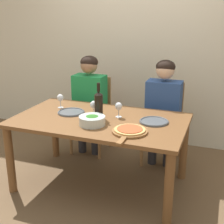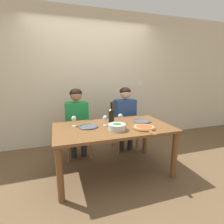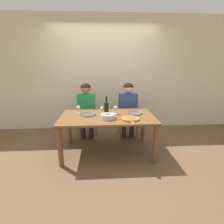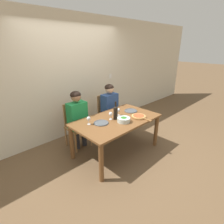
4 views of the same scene
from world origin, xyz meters
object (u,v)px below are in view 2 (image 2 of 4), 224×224
object	(u,v)px
chair_left	(77,128)
broccoli_bowl	(117,127)
person_man	(125,113)
dinner_plate_left	(89,127)
person_woman	(77,117)
dinner_plate_right	(142,121)
pizza_on_board	(144,128)
wine_glass_left	(74,119)
chair_right	(123,123)
wine_glass_centre	(105,119)
wine_glass_right	(120,117)
wine_bottle	(111,117)

from	to	relation	value
chair_left	broccoli_bowl	size ratio (longest dim) A/B	3.85
person_man	dinner_plate_left	size ratio (longest dim) A/B	4.43
person_woman	dinner_plate_right	size ratio (longest dim) A/B	4.43
broccoli_bowl	dinner_plate_right	xyz separation A→B (m)	(0.51, 0.26, -0.03)
dinner_plate_left	pizza_on_board	xyz separation A→B (m)	(0.72, -0.30, 0.01)
wine_glass_left	dinner_plate_left	bearing A→B (deg)	-32.14
broccoli_bowl	chair_right	bearing A→B (deg)	64.06
wine_glass_left	wine_glass_centre	size ratio (longest dim) A/B	1.00
chair_left	dinner_plate_right	bearing A→B (deg)	-37.40
wine_glass_left	person_woman	bearing A→B (deg)	78.36
broccoli_bowl	wine_glass_left	bearing A→B (deg)	145.98
dinner_plate_left	dinner_plate_right	bearing A→B (deg)	1.40
chair_left	chair_right	xyz separation A→B (m)	(0.90, 0.00, 0.00)
chair_left	broccoli_bowl	distance (m)	1.10
chair_right	dinner_plate_left	bearing A→B (deg)	-138.01
wine_glass_left	person_man	bearing A→B (deg)	26.73
person_man	wine_glass_right	bearing A→B (deg)	-119.09
chair_right	wine_glass_right	xyz separation A→B (m)	(-0.32, -0.70, 0.33)
broccoli_bowl	dinner_plate_left	bearing A→B (deg)	144.99
person_woman	chair_left	bearing A→B (deg)	90.00
person_woman	wine_glass_centre	world-z (taller)	person_woman
dinner_plate_right	person_woman	bearing A→B (deg)	147.24
wine_glass_centre	dinner_plate_right	bearing A→B (deg)	1.28
person_woman	person_man	distance (m)	0.90
dinner_plate_left	pizza_on_board	bearing A→B (deg)	-23.01
wine_glass_centre	wine_glass_left	bearing A→B (deg)	165.79
chair_right	dinner_plate_left	size ratio (longest dim) A/B	3.39
person_woman	pizza_on_board	world-z (taller)	person_woman
wine_glass_right	wine_glass_centre	distance (m)	0.25
dinner_plate_left	chair_right	bearing A→B (deg)	41.99
dinner_plate_left	wine_glass_centre	bearing A→B (deg)	1.67
broccoli_bowl	wine_glass_left	xyz separation A→B (m)	(-0.53, 0.36, 0.06)
chair_left	broccoli_bowl	world-z (taller)	chair_left
dinner_plate_right	pizza_on_board	xyz separation A→B (m)	(-0.14, -0.33, 0.01)
person_woman	person_man	xyz separation A→B (m)	(0.90, 0.00, 0.00)
pizza_on_board	wine_glass_centre	size ratio (longest dim) A/B	2.98
wine_glass_left	wine_glass_centre	bearing A→B (deg)	-14.21
wine_bottle	wine_glass_left	distance (m)	0.54
pizza_on_board	chair_right	bearing A→B (deg)	84.35
chair_right	wine_glass_centre	distance (m)	0.99
chair_left	wine_glass_right	xyz separation A→B (m)	(0.58, -0.70, 0.33)
wine_glass_right	wine_glass_left	bearing A→B (deg)	173.83
wine_bottle	broccoli_bowl	bearing A→B (deg)	-84.39
chair_right	person_man	size ratio (longest dim) A/B	0.77
wine_bottle	wine_glass_right	distance (m)	0.20
wine_bottle	pizza_on_board	xyz separation A→B (m)	(0.39, -0.26, -0.12)
wine_bottle	chair_left	bearing A→B (deg)	117.45
pizza_on_board	wine_glass_centre	world-z (taller)	wine_glass_centre
chair_right	pizza_on_board	distance (m)	1.08
wine_bottle	wine_glass_left	size ratio (longest dim) A/B	2.32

